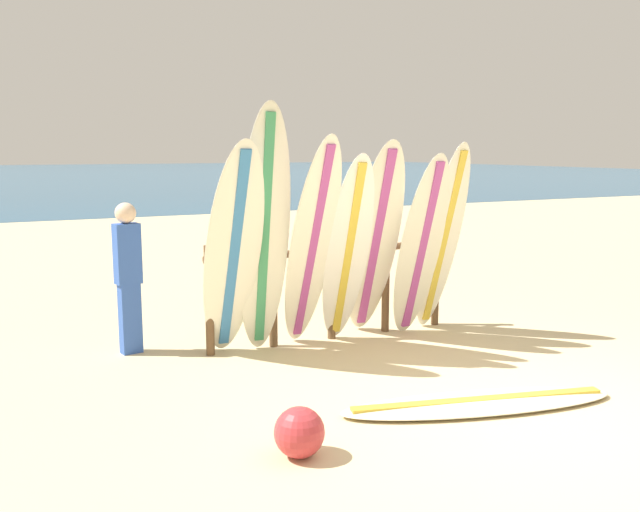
# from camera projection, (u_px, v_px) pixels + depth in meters

# --- Properties ---
(ground_plane) EXTENTS (120.00, 120.00, 0.00)m
(ground_plane) POSITION_uv_depth(u_px,v_px,m) (548.00, 426.00, 5.24)
(ground_plane) COLOR #D3BC8C
(ocean_water) EXTENTS (120.00, 80.00, 0.01)m
(ocean_water) POSITION_uv_depth(u_px,v_px,m) (39.00, 175.00, 56.72)
(ocean_water) COLOR #1E5984
(ocean_water) RESTS_ON ground
(surfboard_rack) EXTENTS (2.94, 0.09, 1.16)m
(surfboard_rack) POSITION_uv_depth(u_px,v_px,m) (332.00, 278.00, 7.58)
(surfboard_rack) COLOR brown
(surfboard_rack) RESTS_ON ground
(surfboard_leaning_far_left) EXTENTS (0.59, 1.00, 2.24)m
(surfboard_leaning_far_left) POSITION_uv_depth(u_px,v_px,m) (233.00, 252.00, 6.67)
(surfboard_leaning_far_left) COLOR white
(surfboard_leaning_far_left) RESTS_ON ground
(surfboard_leaning_left) EXTENTS (0.62, 0.78, 2.60)m
(surfboard_leaning_left) POSITION_uv_depth(u_px,v_px,m) (264.00, 233.00, 6.81)
(surfboard_leaning_left) COLOR silver
(surfboard_leaning_left) RESTS_ON ground
(surfboard_leaning_center_left) EXTENTS (0.54, 1.11, 2.29)m
(surfboard_leaning_center_left) POSITION_uv_depth(u_px,v_px,m) (312.00, 246.00, 6.97)
(surfboard_leaning_center_left) COLOR white
(surfboard_leaning_center_left) RESTS_ON ground
(surfboard_leaning_center) EXTENTS (0.63, 1.03, 2.11)m
(surfboard_leaning_center) POSITION_uv_depth(u_px,v_px,m) (347.00, 252.00, 7.14)
(surfboard_leaning_center) COLOR white
(surfboard_leaning_center) RESTS_ON ground
(surfboard_leaning_center_right) EXTENTS (0.73, 1.16, 2.25)m
(surfboard_leaning_center_right) POSITION_uv_depth(u_px,v_px,m) (375.00, 241.00, 7.46)
(surfboard_leaning_center_right) COLOR silver
(surfboard_leaning_center_right) RESTS_ON ground
(surfboard_leaning_right) EXTENTS (0.57, 0.72, 2.10)m
(surfboard_leaning_right) POSITION_uv_depth(u_px,v_px,m) (421.00, 247.00, 7.51)
(surfboard_leaning_right) COLOR silver
(surfboard_leaning_right) RESTS_ON ground
(surfboard_leaning_far_right) EXTENTS (0.54, 0.75, 2.22)m
(surfboard_leaning_far_right) POSITION_uv_depth(u_px,v_px,m) (443.00, 238.00, 7.80)
(surfboard_leaning_far_right) COLOR white
(surfboard_leaning_far_right) RESTS_ON ground
(surfboard_lying_on_sand) EXTENTS (2.46, 1.13, 0.08)m
(surfboard_lying_on_sand) POSITION_uv_depth(u_px,v_px,m) (479.00, 403.00, 5.64)
(surfboard_lying_on_sand) COLOR beige
(surfboard_lying_on_sand) RESTS_ON ground
(beachgoer_standing) EXTENTS (0.28, 0.22, 1.59)m
(beachgoer_standing) POSITION_uv_depth(u_px,v_px,m) (128.00, 271.00, 7.01)
(beachgoer_standing) COLOR #3359B2
(beachgoer_standing) RESTS_ON ground
(beach_ball) EXTENTS (0.36, 0.36, 0.36)m
(beach_ball) POSITION_uv_depth(u_px,v_px,m) (299.00, 432.00, 4.70)
(beach_ball) COLOR #B73338
(beach_ball) RESTS_ON ground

